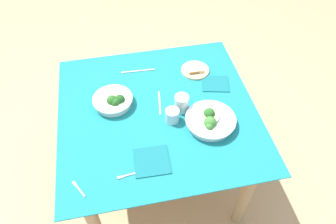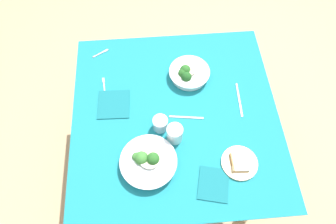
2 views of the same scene
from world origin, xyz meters
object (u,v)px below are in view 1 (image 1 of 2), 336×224
fork_by_near_bowl (126,176)px  napkin_folded_upper (152,161)px  broccoli_bowl_far (114,101)px  water_glass_center (172,115)px  table_knife_left (138,71)px  fork_by_far_bowl (78,188)px  napkin_folded_lower (215,84)px  water_glass_side (182,103)px  table_knife_right (160,103)px  bread_side_plate (195,70)px  broccoli_bowl_near (210,121)px

fork_by_near_bowl → napkin_folded_upper: bearing=-163.8°
broccoli_bowl_far → water_glass_center: 0.35m
water_glass_center → table_knife_left: water_glass_center is taller
fork_by_far_bowl → table_knife_left: bearing=-57.6°
water_glass_center → napkin_folded_lower: bearing=35.5°
water_glass_side → table_knife_right: 0.14m
water_glass_side → napkin_folded_lower: water_glass_side is taller
bread_side_plate → broccoli_bowl_near: bearing=-94.3°
broccoli_bowl_far → fork_by_near_bowl: (0.01, -0.48, -0.03)m
bread_side_plate → napkin_folded_upper: 0.72m
fork_by_near_bowl → napkin_folded_upper: size_ratio=0.56×
napkin_folded_lower → water_glass_side: bearing=-147.4°
bread_side_plate → water_glass_center: (-0.23, -0.37, 0.03)m
table_knife_right → napkin_folded_upper: size_ratio=1.03×
broccoli_bowl_near → water_glass_side: 0.19m
water_glass_center → fork_by_far_bowl: 0.61m
broccoli_bowl_near → napkin_folded_lower: (0.12, 0.30, -0.03)m
table_knife_right → bread_side_plate: bearing=138.0°
fork_by_near_bowl → table_knife_left: 0.75m
water_glass_center → fork_by_far_bowl: water_glass_center is taller
fork_by_near_bowl → table_knife_left: size_ratio=0.46×
broccoli_bowl_near → bread_side_plate: (0.03, 0.44, -0.02)m
broccoli_bowl_near → fork_by_near_bowl: size_ratio=2.81×
bread_side_plate → table_knife_right: size_ratio=0.98×
bread_side_plate → table_knife_left: (-0.36, 0.07, -0.01)m
broccoli_bowl_far → water_glass_side: (0.37, -0.11, 0.02)m
water_glass_side → bread_side_plate: bearing=62.0°
napkin_folded_lower → water_glass_center: bearing=-144.5°
fork_by_near_bowl → table_knife_right: size_ratio=0.54×
broccoli_bowl_far → water_glass_center: bearing=-30.3°
broccoli_bowl_near → napkin_folded_lower: bearing=67.4°
fork_by_near_bowl → napkin_folded_lower: (0.61, 0.53, 0.00)m
broccoli_bowl_far → table_knife_left: broccoli_bowl_far is taller
broccoli_bowl_near → bread_side_plate: bearing=85.7°
water_glass_side → table_knife_right: (-0.11, 0.07, -0.05)m
bread_side_plate → napkin_folded_lower: size_ratio=1.10×
broccoli_bowl_near → napkin_folded_lower: size_ratio=1.70×
water_glass_center → table_knife_right: bearing=107.8°
bread_side_plate → table_knife_left: 0.36m
fork_by_far_bowl → napkin_folded_upper: napkin_folded_upper is taller
table_knife_left → napkin_folded_lower: 0.49m
fork_by_near_bowl → table_knife_left: bearing=-108.6°
table_knife_right → napkin_folded_lower: 0.37m
broccoli_bowl_near → napkin_folded_upper: 0.39m
water_glass_side → napkin_folded_upper: size_ratio=0.58×
broccoli_bowl_far → water_glass_side: size_ratio=2.23×
water_glass_center → table_knife_left: bearing=106.5°
broccoli_bowl_far → broccoli_bowl_near: 0.56m
water_glass_side → table_knife_right: water_glass_side is taller
napkin_folded_upper → water_glass_center: bearing=57.4°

